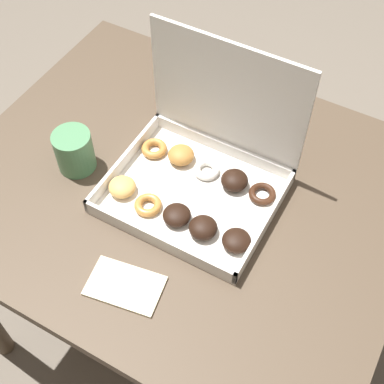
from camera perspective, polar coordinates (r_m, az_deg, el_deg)
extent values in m
plane|color=#6B6054|center=(1.83, -0.70, -13.27)|extent=(8.00, 8.00, 0.00)
cube|color=#4C3D2D|center=(1.21, -1.04, 0.31)|extent=(1.01, 0.83, 0.03)
cylinder|color=#4C3D2D|center=(1.86, -7.57, 6.95)|extent=(0.06, 0.06, 0.70)
cylinder|color=#4C3D2D|center=(1.66, 19.65, -4.57)|extent=(0.06, 0.06, 0.70)
cube|color=silver|center=(1.18, 0.00, -0.40)|extent=(0.36, 0.30, 0.01)
cube|color=white|center=(1.09, -3.74, -5.16)|extent=(0.36, 0.01, 0.03)
cube|color=white|center=(1.25, 3.28, 4.86)|extent=(0.36, 0.01, 0.03)
cube|color=white|center=(1.23, -7.24, 3.39)|extent=(0.01, 0.30, 0.03)
cube|color=white|center=(1.12, 7.90, -3.33)|extent=(0.01, 0.30, 0.03)
cube|color=white|center=(1.14, 3.82, 10.24)|extent=(0.36, 0.01, 0.27)
ellipsoid|color=tan|center=(1.18, -7.45, 0.55)|extent=(0.06, 0.06, 0.03)
torus|color=#B77A38|center=(1.15, -4.71, -1.40)|extent=(0.06, 0.06, 0.02)
ellipsoid|color=black|center=(1.13, -1.64, -2.47)|extent=(0.06, 0.06, 0.03)
ellipsoid|color=black|center=(1.11, 1.19, -3.81)|extent=(0.06, 0.06, 0.03)
ellipsoid|color=black|center=(1.10, 4.77, -5.17)|extent=(0.06, 0.06, 0.03)
torus|color=#B77A38|center=(1.25, -4.05, 4.63)|extent=(0.06, 0.06, 0.02)
ellipsoid|color=#B77A38|center=(1.23, -1.18, 3.97)|extent=(0.06, 0.06, 0.03)
torus|color=white|center=(1.21, 1.56, 2.39)|extent=(0.06, 0.06, 0.02)
ellipsoid|color=black|center=(1.18, 4.56, 1.27)|extent=(0.06, 0.06, 0.04)
torus|color=#381E11|center=(1.18, 7.51, -0.20)|extent=(0.06, 0.06, 0.02)
cylinder|color=#4C8456|center=(1.23, -12.45, 4.29)|extent=(0.09, 0.09, 0.10)
cylinder|color=black|center=(1.20, -12.82, 5.70)|extent=(0.07, 0.07, 0.01)
cube|color=beige|center=(1.07, -7.16, -9.90)|extent=(0.16, 0.11, 0.01)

